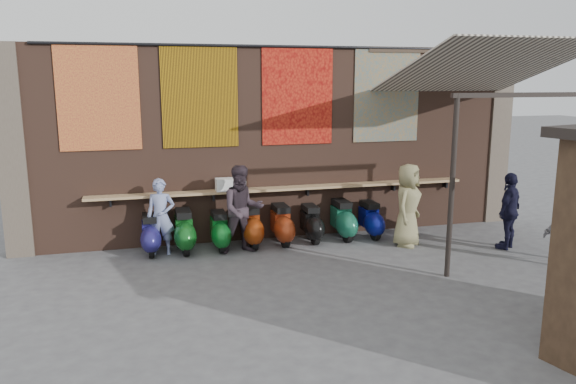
# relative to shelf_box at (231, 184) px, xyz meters

# --- Properties ---
(ground) EXTENTS (70.00, 70.00, 0.00)m
(ground) POSITION_rel_shelf_box_xyz_m (1.16, -2.30, -1.25)
(ground) COLOR #474749
(ground) RESTS_ON ground
(brick_wall) EXTENTS (10.00, 0.40, 4.00)m
(brick_wall) POSITION_rel_shelf_box_xyz_m (1.16, 0.40, 0.75)
(brick_wall) COLOR brown
(brick_wall) RESTS_ON ground
(pier_left) EXTENTS (0.50, 0.50, 4.00)m
(pier_left) POSITION_rel_shelf_box_xyz_m (-4.04, 0.40, 0.75)
(pier_left) COLOR #4C4238
(pier_left) RESTS_ON ground
(pier_right) EXTENTS (0.50, 0.50, 4.00)m
(pier_right) POSITION_rel_shelf_box_xyz_m (6.36, 0.40, 0.75)
(pier_right) COLOR #4C4238
(pier_right) RESTS_ON ground
(eating_counter) EXTENTS (8.00, 0.32, 0.05)m
(eating_counter) POSITION_rel_shelf_box_xyz_m (1.16, 0.03, -0.15)
(eating_counter) COLOR #9E7A51
(eating_counter) RESTS_ON brick_wall
(shelf_box) EXTENTS (0.60, 0.27, 0.25)m
(shelf_box) POSITION_rel_shelf_box_xyz_m (0.00, 0.00, 0.00)
(shelf_box) COLOR white
(shelf_box) RESTS_ON eating_counter
(tapestry_redgold) EXTENTS (1.50, 0.02, 2.00)m
(tapestry_redgold) POSITION_rel_shelf_box_xyz_m (-2.44, 0.18, 1.75)
(tapestry_redgold) COLOR maroon
(tapestry_redgold) RESTS_ON brick_wall
(tapestry_sun) EXTENTS (1.50, 0.02, 2.00)m
(tapestry_sun) POSITION_rel_shelf_box_xyz_m (-0.54, 0.18, 1.75)
(tapestry_sun) COLOR #C1810B
(tapestry_sun) RESTS_ON brick_wall
(tapestry_orange) EXTENTS (1.50, 0.02, 2.00)m
(tapestry_orange) POSITION_rel_shelf_box_xyz_m (1.46, 0.18, 1.75)
(tapestry_orange) COLOR red
(tapestry_orange) RESTS_ON brick_wall
(tapestry_multi) EXTENTS (1.50, 0.02, 2.00)m
(tapestry_multi) POSITION_rel_shelf_box_xyz_m (3.46, 0.18, 1.75)
(tapestry_multi) COLOR #22617F
(tapestry_multi) RESTS_ON brick_wall
(hang_rail) EXTENTS (9.50, 0.06, 0.06)m
(hang_rail) POSITION_rel_shelf_box_xyz_m (1.16, 0.17, 2.73)
(hang_rail) COLOR black
(hang_rail) RESTS_ON brick_wall
(scooter_stool_0) EXTENTS (0.36, 0.80, 0.76)m
(scooter_stool_0) POSITION_rel_shelf_box_xyz_m (-1.63, -0.25, -0.87)
(scooter_stool_0) COLOR navy
(scooter_stool_0) RESTS_ON ground
(scooter_stool_1) EXTENTS (0.39, 0.87, 0.83)m
(scooter_stool_1) POSITION_rel_shelf_box_xyz_m (-0.98, -0.30, -0.84)
(scooter_stool_1) COLOR #105219
(scooter_stool_1) RESTS_ON ground
(scooter_stool_2) EXTENTS (0.36, 0.79, 0.75)m
(scooter_stool_2) POSITION_rel_shelf_box_xyz_m (-0.29, -0.32, -0.87)
(scooter_stool_2) COLOR #0D5E1E
(scooter_stool_2) RESTS_ON ground
(scooter_stool_3) EXTENTS (0.39, 0.86, 0.82)m
(scooter_stool_3) POSITION_rel_shelf_box_xyz_m (0.36, -0.26, -0.84)
(scooter_stool_3) COLOR #8A300C
(scooter_stool_3) RESTS_ON ground
(scooter_stool_4) EXTENTS (0.38, 0.85, 0.80)m
(scooter_stool_4) POSITION_rel_shelf_box_xyz_m (0.99, -0.29, -0.85)
(scooter_stool_4) COLOR maroon
(scooter_stool_4) RESTS_ON ground
(scooter_stool_5) EXTENTS (0.36, 0.80, 0.76)m
(scooter_stool_5) POSITION_rel_shelf_box_xyz_m (1.63, -0.28, -0.87)
(scooter_stool_5) COLOR black
(scooter_stool_5) RESTS_ON ground
(scooter_stool_6) EXTENTS (0.39, 0.86, 0.82)m
(scooter_stool_6) POSITION_rel_shelf_box_xyz_m (2.34, -0.26, -0.84)
(scooter_stool_6) COLOR #186347
(scooter_stool_6) RESTS_ON ground
(scooter_stool_7) EXTENTS (0.36, 0.80, 0.76)m
(scooter_stool_7) POSITION_rel_shelf_box_xyz_m (2.96, -0.29, -0.87)
(scooter_stool_7) COLOR navy
(scooter_stool_7) RESTS_ON ground
(diner_left) EXTENTS (0.59, 0.44, 1.48)m
(diner_left) POSITION_rel_shelf_box_xyz_m (-1.42, -0.31, -0.51)
(diner_left) COLOR #7883AF
(diner_left) RESTS_ON ground
(diner_right) EXTENTS (0.87, 0.69, 1.72)m
(diner_right) POSITION_rel_shelf_box_xyz_m (0.12, -0.64, -0.39)
(diner_right) COLOR #31262E
(diner_right) RESTS_ON ground
(shopper_navy) EXTENTS (0.96, 0.81, 1.54)m
(shopper_navy) POSITION_rel_shelf_box_xyz_m (5.29, -1.76, -0.48)
(shopper_navy) COLOR black
(shopper_navy) RESTS_ON ground
(shopper_grey) EXTENTS (1.10, 1.07, 1.51)m
(shopper_grey) POSITION_rel_shelf_box_xyz_m (5.68, -3.05, -0.49)
(shopper_grey) COLOR #535257
(shopper_grey) RESTS_ON ground
(shopper_tan) EXTENTS (0.96, 0.96, 1.68)m
(shopper_tan) POSITION_rel_shelf_box_xyz_m (3.42, -1.05, -0.41)
(shopper_tan) COLOR #8A8257
(shopper_tan) RESTS_ON ground
(awning_canvas) EXTENTS (3.20, 3.28, 0.97)m
(awning_canvas) POSITION_rel_shelf_box_xyz_m (4.66, -1.40, 2.30)
(awning_canvas) COLOR beige
(awning_canvas) RESTS_ON brick_wall
(awning_ledger) EXTENTS (3.30, 0.08, 0.12)m
(awning_ledger) POSITION_rel_shelf_box_xyz_m (4.66, 0.19, 2.70)
(awning_ledger) COLOR #33261C
(awning_ledger) RESTS_ON brick_wall
(awning_header) EXTENTS (3.00, 0.08, 0.08)m
(awning_header) POSITION_rel_shelf_box_xyz_m (4.66, -2.90, 1.83)
(awning_header) COLOR black
(awning_header) RESTS_ON awning_post_left
(awning_post_left) EXTENTS (0.09, 0.09, 3.10)m
(awning_post_left) POSITION_rel_shelf_box_xyz_m (3.26, -2.90, 0.30)
(awning_post_left) COLOR black
(awning_post_left) RESTS_ON ground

